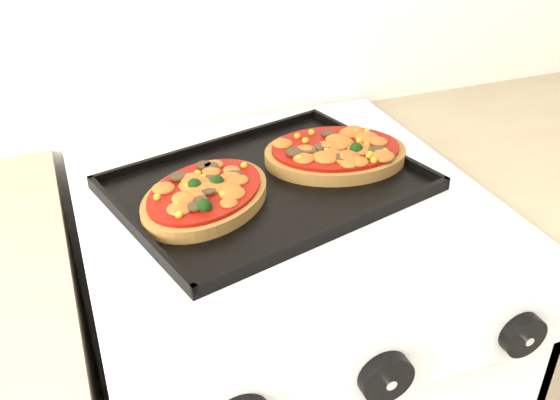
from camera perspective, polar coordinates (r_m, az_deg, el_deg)
name	(u,v)px	position (r m, az deg, el deg)	size (l,w,h in m)	color
control_panel	(382,364)	(0.75, 9.28, -14.56)	(0.60, 0.02, 0.09)	white
knob_center	(386,377)	(0.74, 9.66, -15.70)	(0.06, 0.06, 0.02)	black
knob_right	(523,335)	(0.83, 21.30, -11.42)	(0.06, 0.06, 0.02)	black
baking_tray	(268,183)	(0.94, -1.09, 1.57)	(0.44, 0.33, 0.02)	black
pizza_left	(205,194)	(0.89, -6.84, 0.55)	(0.22, 0.16, 0.03)	brown
pizza_right	(335,151)	(1.01, 5.09, 4.45)	(0.23, 0.17, 0.03)	brown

